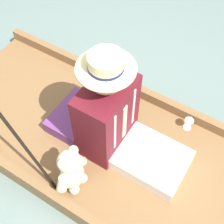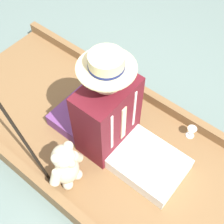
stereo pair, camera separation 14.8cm
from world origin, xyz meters
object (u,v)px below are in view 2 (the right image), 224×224
(wine_glass, at_px, (192,131))
(walking_cane, at_px, (14,127))
(seated_person, at_px, (116,121))
(teddy_bear, at_px, (66,166))

(wine_glass, distance_m, walking_cane, 1.28)
(seated_person, relative_size, teddy_bear, 2.08)
(seated_person, xyz_separation_m, walking_cane, (0.51, -0.36, 0.18))
(walking_cane, bearing_deg, seated_person, 144.46)
(seated_person, bearing_deg, walking_cane, -31.59)
(wine_glass, bearing_deg, walking_cane, -39.13)
(wine_glass, xyz_separation_m, walking_cane, (0.93, -0.76, 0.43))
(wine_glass, relative_size, walking_cane, 0.11)
(wine_glass, height_order, walking_cane, walking_cane)
(walking_cane, bearing_deg, teddy_bear, 108.27)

